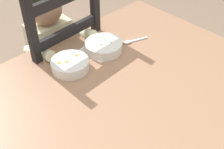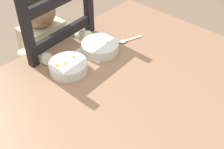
{
  "view_description": "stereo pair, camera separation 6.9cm",
  "coord_description": "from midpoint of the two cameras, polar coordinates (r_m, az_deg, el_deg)",
  "views": [
    {
      "loc": [
        -0.61,
        -0.58,
        1.56
      ],
      "look_at": [
        0.04,
        0.09,
        0.77
      ],
      "focal_mm": 47.04,
      "sensor_mm": 36.0,
      "label": 1
    },
    {
      "loc": [
        -0.65,
        -0.54,
        1.56
      ],
      "look_at": [
        0.04,
        0.09,
        0.77
      ],
      "focal_mm": 47.04,
      "sensor_mm": 36.0,
      "label": 2
    }
  ],
  "objects": [
    {
      "name": "paper_napkin",
      "position": [
        1.44,
        -4.68,
        4.81
      ],
      "size": [
        0.19,
        0.18,
        0.0
      ],
      "primitive_type": "cube",
      "rotation": [
        0.0,
        0.0,
        0.19
      ],
      "color": "white",
      "rests_on": "dining_table"
    },
    {
      "name": "spoon",
      "position": [
        1.5,
        1.47,
        6.6
      ],
      "size": [
        0.14,
        0.06,
        0.01
      ],
      "color": "silver",
      "rests_on": "dining_table"
    },
    {
      "name": "bowl_of_carrots",
      "position": [
        1.32,
        -10.0,
        1.54
      ],
      "size": [
        0.17,
        0.17,
        0.05
      ],
      "color": "white",
      "rests_on": "dining_table"
    },
    {
      "name": "child_figure",
      "position": [
        1.62,
        -13.53,
        4.82
      ],
      "size": [
        0.32,
        0.31,
        0.98
      ],
      "color": "beige",
      "rests_on": "ground"
    },
    {
      "name": "dining_table",
      "position": [
        1.25,
        0.27,
        -7.31
      ],
      "size": [
        1.4,
        1.08,
        0.72
      ],
      "color": "#986E53",
      "rests_on": "ground"
    },
    {
      "name": "bowl_of_peas",
      "position": [
        1.42,
        -3.74,
        5.39
      ],
      "size": [
        0.18,
        0.18,
        0.05
      ],
      "color": "white",
      "rests_on": "dining_table"
    },
    {
      "name": "dining_chair",
      "position": [
        1.71,
        -12.73,
        0.66
      ],
      "size": [
        0.44,
        0.44,
        1.06
      ],
      "color": "black",
      "rests_on": "ground"
    }
  ]
}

